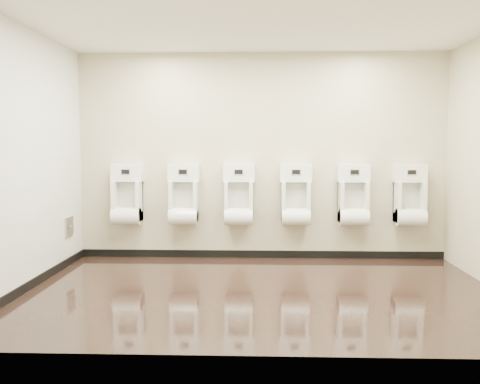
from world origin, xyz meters
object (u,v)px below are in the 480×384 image
object	(u,v)px
urinal_3	(296,199)
urinal_2	(239,199)
urinal_1	(184,199)
urinal_5	(410,200)
access_panel	(69,227)
urinal_0	(127,199)
urinal_4	(353,199)

from	to	relation	value
urinal_3	urinal_2	bearing A→B (deg)	180.00
urinal_1	urinal_5	size ratio (longest dim) A/B	1.00
access_panel	urinal_5	world-z (taller)	urinal_5
urinal_0	urinal_2	xyz separation A→B (m)	(1.52, 0.00, 0.00)
urinal_0	urinal_1	xyz separation A→B (m)	(0.78, 0.00, 0.00)
urinal_0	urinal_5	distance (m)	3.81
urinal_2	urinal_5	world-z (taller)	same
access_panel	urinal_2	world-z (taller)	urinal_2
urinal_3	urinal_4	bearing A→B (deg)	0.00
urinal_4	urinal_1	bearing A→B (deg)	180.00
urinal_2	urinal_4	xyz separation A→B (m)	(1.54, 0.00, 0.00)
urinal_2	urinal_5	distance (m)	2.28
access_panel	urinal_2	xyz separation A→B (m)	(2.18, 0.41, 0.33)
urinal_0	urinal_2	distance (m)	1.52
urinal_1	urinal_2	world-z (taller)	same
urinal_1	urinal_4	distance (m)	2.28
access_panel	urinal_2	size ratio (longest dim) A/B	0.31
access_panel	urinal_0	bearing A→B (deg)	31.60
access_panel	urinal_0	world-z (taller)	urinal_0
urinal_5	urinal_0	bearing A→B (deg)	180.00
access_panel	urinal_3	bearing A→B (deg)	7.85
urinal_0	urinal_4	world-z (taller)	same
access_panel	urinal_5	xyz separation A→B (m)	(4.47, 0.41, 0.33)
access_panel	urinal_1	size ratio (longest dim) A/B	0.31
access_panel	urinal_2	distance (m)	2.24
urinal_1	urinal_3	xyz separation A→B (m)	(1.51, 0.00, 0.00)
access_panel	urinal_3	xyz separation A→B (m)	(2.95, 0.41, 0.33)
access_panel	urinal_4	distance (m)	3.76
urinal_1	urinal_3	bearing A→B (deg)	0.00
access_panel	urinal_0	xyz separation A→B (m)	(0.66, 0.41, 0.33)
urinal_2	access_panel	bearing A→B (deg)	-169.46
urinal_1	urinal_3	world-z (taller)	same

